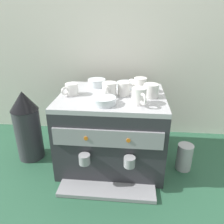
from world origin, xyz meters
name	(u,v)px	position (x,y,z in m)	size (l,w,h in m)	color
ground_plane	(112,159)	(0.00, 0.00, 0.00)	(4.00, 4.00, 0.00)	#28563D
tiled_backsplash_wall	(118,55)	(0.00, 0.40, 0.57)	(2.80, 0.03, 1.14)	silver
espresso_machine	(112,129)	(0.00, 0.00, 0.21)	(0.58, 0.58, 0.42)	#2D2D33
ceramic_cup_0	(150,91)	(0.20, -0.02, 0.46)	(0.12, 0.08, 0.07)	white
ceramic_cup_1	(139,96)	(0.14, -0.13, 0.46)	(0.07, 0.11, 0.08)	white
ceramic_cup_2	(139,85)	(0.15, 0.07, 0.46)	(0.11, 0.07, 0.08)	white
ceramic_cup_3	(71,89)	(-0.22, -0.02, 0.45)	(0.08, 0.09, 0.06)	white
ceramic_cup_4	(124,88)	(0.07, 0.01, 0.46)	(0.10, 0.07, 0.07)	white
ceramic_cup_5	(109,90)	(-0.01, -0.03, 0.46)	(0.08, 0.12, 0.08)	white
ceramic_bowl_0	(104,101)	(-0.03, -0.14, 0.44)	(0.12, 0.12, 0.04)	silver
ceramic_bowl_1	(126,85)	(0.07, 0.12, 0.44)	(0.11, 0.11, 0.04)	silver
ceramic_bowl_2	(97,83)	(-0.11, 0.14, 0.44)	(0.11, 0.11, 0.04)	silver
coffee_grinder	(27,125)	(-0.51, -0.02, 0.22)	(0.16, 0.16, 0.43)	#333338
milk_pitcher	(184,157)	(0.42, -0.05, 0.08)	(0.09, 0.09, 0.16)	#B7B7BC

